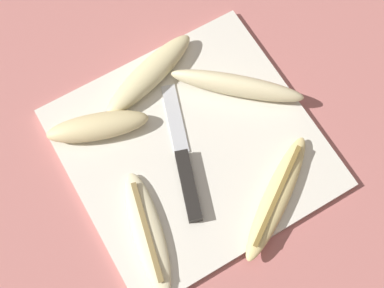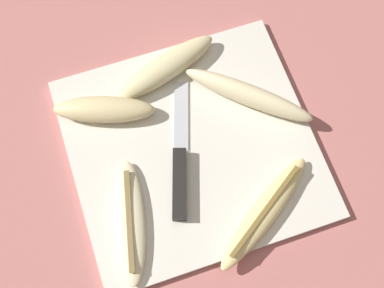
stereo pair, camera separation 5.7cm
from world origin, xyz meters
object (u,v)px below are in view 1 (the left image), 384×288
banana_golden_short (277,197)px  banana_pale_long (147,232)px  banana_ripe_center (98,127)px  banana_cream_curved (237,86)px  knife (186,174)px  banana_soft_right (148,75)px

banana_golden_short → banana_pale_long: size_ratio=1.01×
banana_pale_long → banana_ripe_center: banana_ripe_center is taller
banana_golden_short → banana_cream_curved: (0.04, 0.18, 0.01)m
banana_cream_curved → banana_pale_long: bearing=-150.7°
knife → banana_pale_long: size_ratio=1.16×
banana_cream_curved → banana_soft_right: bearing=141.3°
banana_cream_curved → banana_ripe_center: size_ratio=1.10×
banana_soft_right → banana_golden_short: bearing=-75.9°
knife → banana_soft_right: (0.03, 0.17, 0.01)m
banana_cream_curved → banana_soft_right: 0.14m
banana_golden_short → banana_ripe_center: size_ratio=1.19×
knife → banana_soft_right: size_ratio=1.15×
banana_soft_right → banana_ripe_center: 0.11m
knife → banana_ripe_center: bearing=139.7°
banana_golden_short → banana_cream_curved: size_ratio=1.08×
banana_cream_curved → banana_soft_right: banana_cream_curved is taller
banana_pale_long → banana_soft_right: size_ratio=1.00×
banana_pale_long → banana_soft_right: banana_soft_right is taller
knife → banana_golden_short: banana_golden_short is taller
banana_soft_right → knife: bearing=-99.8°
knife → banana_ripe_center: 0.15m
banana_pale_long → banana_soft_right: bearing=61.1°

